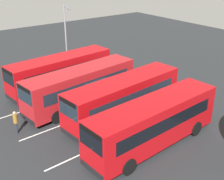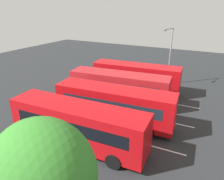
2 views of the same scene
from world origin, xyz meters
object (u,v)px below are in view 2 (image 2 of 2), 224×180
object	(u,v)px
bus_center_right	(114,104)
depot_tree	(44,174)
bus_far_left	(136,76)
bus_far_right	(77,124)
pedestrian	(67,87)
street_lamp	(169,53)
bus_center_left	(119,87)

from	to	relation	value
bus_center_right	depot_tree	size ratio (longest dim) A/B	1.69
bus_far_left	bus_far_right	size ratio (longest dim) A/B	1.00
bus_far_right	depot_tree	bearing A→B (deg)	114.64
pedestrian	bus_far_right	bearing A→B (deg)	-33.18
bus_far_left	pedestrian	xyz separation A→B (m)	(6.41, 5.07, -0.77)
bus_far_right	pedestrian	bearing A→B (deg)	-49.56
street_lamp	bus_center_right	bearing A→B (deg)	5.61
bus_far_left	depot_tree	distance (m)	18.94
bus_far_left	bus_far_right	bearing A→B (deg)	86.55
bus_far_left	depot_tree	size ratio (longest dim) A/B	1.69
bus_far_left	bus_center_left	distance (m)	4.08
bus_far_right	bus_center_right	bearing A→B (deg)	-104.40
bus_far_right	pedestrian	distance (m)	9.84
bus_center_right	bus_center_left	bearing A→B (deg)	-75.04
bus_far_left	depot_tree	xyz separation A→B (m)	(-3.70, 18.44, 2.26)
bus_center_right	bus_far_right	distance (m)	4.22
bus_center_right	street_lamp	bearing A→B (deg)	-103.59
bus_far_left	street_lamp	distance (m)	5.39
bus_far_right	depot_tree	xyz separation A→B (m)	(-3.34, 6.29, 2.26)
bus_center_left	street_lamp	world-z (taller)	street_lamp
bus_center_right	bus_far_right	bearing A→B (deg)	73.61
bus_center_right	pedestrian	world-z (taller)	bus_center_right
bus_far_left	bus_center_right	distance (m)	8.10
bus_center_left	bus_far_right	distance (m)	8.11
street_lamp	bus_center_left	bearing A→B (deg)	-8.01
pedestrian	depot_tree	xyz separation A→B (m)	(-10.12, 13.37, 3.03)
pedestrian	street_lamp	world-z (taller)	street_lamp
bus_center_left	street_lamp	distance (m)	8.86
depot_tree	bus_center_right	bearing A→B (deg)	-76.39
bus_far_left	street_lamp	xyz separation A→B (m)	(-2.91, -3.85, 2.40)
bus_center_left	depot_tree	xyz separation A→B (m)	(-3.98, 14.37, 2.26)
bus_center_left	bus_center_right	xyz separation A→B (m)	(-1.46, 3.94, 0.00)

